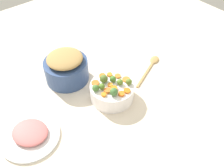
# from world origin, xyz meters

# --- Properties ---
(tabletop) EXTENTS (2.40, 2.40, 0.02)m
(tabletop) POSITION_xyz_m (0.00, 0.00, 0.01)
(tabletop) COLOR beige
(tabletop) RESTS_ON ground
(serving_bowl_carrots) EXTENTS (0.22, 0.22, 0.09)m
(serving_bowl_carrots) POSITION_xyz_m (0.03, -0.03, 0.06)
(serving_bowl_carrots) COLOR white
(serving_bowl_carrots) RESTS_ON tabletop
(metal_pot) EXTENTS (0.23, 0.23, 0.12)m
(metal_pot) POSITION_xyz_m (-0.24, -0.13, 0.08)
(metal_pot) COLOR #30497C
(metal_pot) RESTS_ON tabletop
(stuffing_mound) EXTENTS (0.19, 0.19, 0.04)m
(stuffing_mound) POSITION_xyz_m (-0.24, -0.13, 0.16)
(stuffing_mound) COLOR tan
(stuffing_mound) RESTS_ON metal_pot
(carrot_slice_0) EXTENTS (0.05, 0.05, 0.01)m
(carrot_slice_0) POSITION_xyz_m (-0.03, -0.08, 0.11)
(carrot_slice_0) COLOR orange
(carrot_slice_0) RESTS_ON serving_bowl_carrots
(carrot_slice_1) EXTENTS (0.03, 0.03, 0.01)m
(carrot_slice_1) POSITION_xyz_m (0.11, -0.00, 0.11)
(carrot_slice_1) COLOR orange
(carrot_slice_1) RESTS_ON serving_bowl_carrots
(carrot_slice_2) EXTENTS (0.06, 0.06, 0.01)m
(carrot_slice_2) POSITION_xyz_m (0.05, 0.05, 0.11)
(carrot_slice_2) COLOR orange
(carrot_slice_2) RESTS_ON serving_bowl_carrots
(carrot_slice_3) EXTENTS (0.03, 0.03, 0.01)m
(carrot_slice_3) POSITION_xyz_m (0.02, -0.04, 0.11)
(carrot_slice_3) COLOR orange
(carrot_slice_3) RESTS_ON serving_bowl_carrots
(carrot_slice_4) EXTENTS (0.03, 0.03, 0.01)m
(carrot_slice_4) POSITION_xyz_m (-0.03, 0.01, 0.11)
(carrot_slice_4) COLOR orange
(carrot_slice_4) RESTS_ON serving_bowl_carrots
(carrot_slice_5) EXTENTS (0.04, 0.04, 0.01)m
(carrot_slice_5) POSITION_xyz_m (0.11, -0.03, 0.11)
(carrot_slice_5) COLOR orange
(carrot_slice_5) RESTS_ON serving_bowl_carrots
(carrot_slice_6) EXTENTS (0.04, 0.04, 0.01)m
(carrot_slice_6) POSITION_xyz_m (0.06, -0.10, 0.11)
(carrot_slice_6) COLOR orange
(carrot_slice_6) RESTS_ON serving_bowl_carrots
(carrot_slice_7) EXTENTS (0.05, 0.05, 0.01)m
(carrot_slice_7) POSITION_xyz_m (0.05, -0.07, 0.11)
(carrot_slice_7) COLOR orange
(carrot_slice_7) RESTS_ON serving_bowl_carrots
(carrot_slice_8) EXTENTS (0.03, 0.03, 0.01)m
(carrot_slice_8) POSITION_xyz_m (-0.00, 0.03, 0.11)
(carrot_slice_8) COLOR orange
(carrot_slice_8) RESTS_ON serving_bowl_carrots
(carrot_slice_9) EXTENTS (0.04, 0.04, 0.01)m
(carrot_slice_9) POSITION_xyz_m (0.06, -0.04, 0.11)
(carrot_slice_9) COLOR orange
(carrot_slice_9) RESTS_ON serving_bowl_carrots
(carrot_slice_10) EXTENTS (0.05, 0.05, 0.01)m
(carrot_slice_10) POSITION_xyz_m (-0.05, -0.03, 0.11)
(carrot_slice_10) COLOR orange
(carrot_slice_10) RESTS_ON serving_bowl_carrots
(brussels_sprout_0) EXTENTS (0.03, 0.03, 0.03)m
(brussels_sprout_0) POSITION_xyz_m (0.01, -0.11, 0.12)
(brussels_sprout_0) COLOR #457433
(brussels_sprout_0) RESTS_ON serving_bowl_carrots
(brussels_sprout_1) EXTENTS (0.04, 0.04, 0.04)m
(brussels_sprout_1) POSITION_xyz_m (0.08, -0.06, 0.13)
(brussels_sprout_1) COLOR #427238
(brussels_sprout_1) RESTS_ON serving_bowl_carrots
(brussels_sprout_2) EXTENTS (0.03, 0.03, 0.03)m
(brussels_sprout_2) POSITION_xyz_m (0.05, 0.01, 0.12)
(brussels_sprout_2) COLOR olive
(brussels_sprout_2) RESTS_ON serving_bowl_carrots
(brussels_sprout_3) EXTENTS (0.03, 0.03, 0.03)m
(brussels_sprout_3) POSITION_xyz_m (0.07, 0.04, 0.12)
(brussels_sprout_3) COLOR olive
(brussels_sprout_3) RESTS_ON serving_bowl_carrots
(brussels_sprout_4) EXTENTS (0.04, 0.04, 0.04)m
(brussels_sprout_4) POSITION_xyz_m (-0.02, -0.04, 0.13)
(brussels_sprout_4) COLOR #536D2C
(brussels_sprout_4) RESTS_ON serving_bowl_carrots
(brussels_sprout_5) EXTENTS (0.03, 0.03, 0.03)m
(brussels_sprout_5) POSITION_xyz_m (0.02, -0.08, 0.12)
(brussels_sprout_5) COLOR #58822B
(brussels_sprout_5) RESTS_ON serving_bowl_carrots
(brussels_sprout_6) EXTENTS (0.03, 0.03, 0.03)m
(brussels_sprout_6) POSITION_xyz_m (0.01, -0.01, 0.12)
(brussels_sprout_6) COLOR #467A2C
(brussels_sprout_6) RESTS_ON serving_bowl_carrots
(wooden_spoon) EXTENTS (0.14, 0.28, 0.01)m
(wooden_spoon) POSITION_xyz_m (-0.02, 0.31, 0.03)
(wooden_spoon) COLOR tan
(wooden_spoon) RESTS_ON tabletop
(ham_plate) EXTENTS (0.27, 0.27, 0.01)m
(ham_plate) POSITION_xyz_m (-0.02, -0.46, 0.03)
(ham_plate) COLOR white
(ham_plate) RESTS_ON tabletop
(ham_slice_main) EXTENTS (0.21, 0.20, 0.03)m
(ham_slice_main) POSITION_xyz_m (-0.02, -0.46, 0.05)
(ham_slice_main) COLOR #D06C6B
(ham_slice_main) RESTS_ON ham_plate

